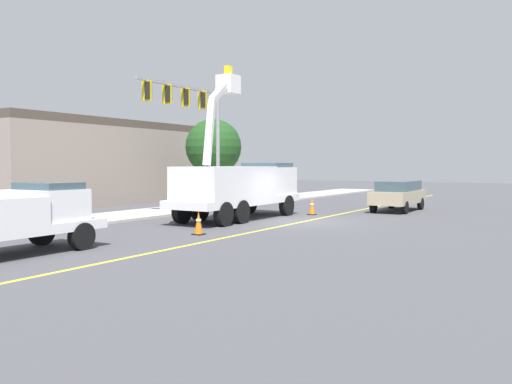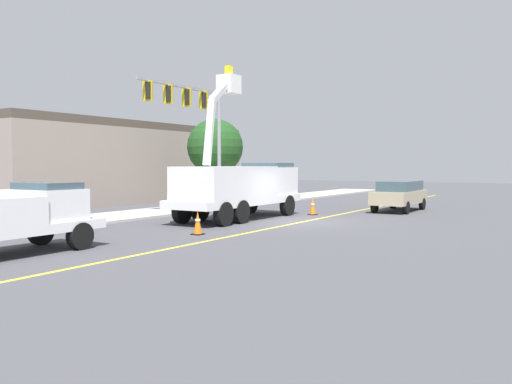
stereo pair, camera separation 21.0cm
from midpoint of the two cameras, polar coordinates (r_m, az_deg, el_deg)
name	(u,v)px [view 2 (the right image)]	position (r m, az deg, el deg)	size (l,w,h in m)	color
ground	(303,222)	(24.39, 5.24, -3.20)	(120.00, 120.00, 0.00)	#47474C
sidewalk_far_side	(160,212)	(29.24, -10.05, -2.10)	(60.00, 3.60, 0.12)	#B2ADA3
lane_centre_stripe	(303,222)	(24.39, 5.24, -3.19)	(50.00, 0.16, 0.01)	yellow
utility_bucket_truck	(240,185)	(25.56, -1.52, 0.73)	(8.21, 2.68, 7.43)	white
service_pickup_truck	(4,217)	(16.77, -24.99, -2.41)	(5.60, 2.20, 2.06)	white
passing_minivan	(400,194)	(30.99, 15.26, -0.18)	(4.80, 1.96, 1.69)	tan
traffic_cone_mid_front	(198,223)	(19.97, -5.94, -3.31)	(0.40, 0.40, 0.88)	black
traffic_cone_mid_rear	(313,206)	(27.88, 6.28, -1.54)	(0.40, 0.40, 0.88)	black
traffic_signal_mast	(194,113)	(29.97, -6.39, 8.37)	(6.90, 0.57, 7.50)	gray
commercial_building_backdrop	(111,163)	(39.64, -15.10, 3.04)	(20.87, 8.25, 5.50)	gray
street_tree_right	(215,147)	(35.89, -4.22, 4.80)	(3.75, 3.75, 5.66)	brown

